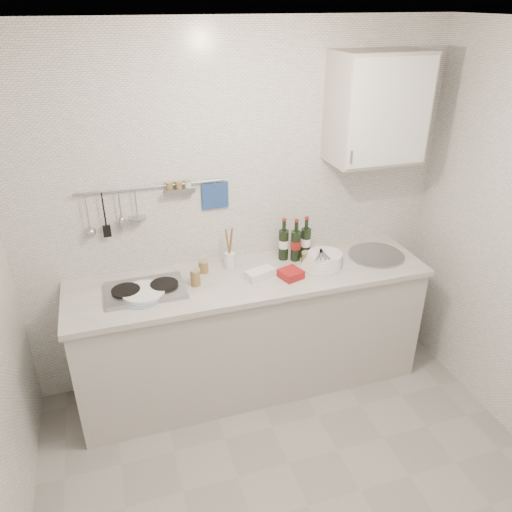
% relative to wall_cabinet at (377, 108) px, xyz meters
% --- Properties ---
extents(floor, '(3.00, 3.00, 0.00)m').
position_rel_wall_cabinet_xyz_m(floor, '(-0.90, -1.22, -1.95)').
color(floor, gray).
rests_on(floor, ground).
extents(ceiling, '(3.00, 3.00, 0.00)m').
position_rel_wall_cabinet_xyz_m(ceiling, '(-0.90, -1.22, 0.55)').
color(ceiling, silver).
rests_on(ceiling, back_wall).
extents(back_wall, '(3.00, 0.02, 2.50)m').
position_rel_wall_cabinet_xyz_m(back_wall, '(-0.90, 0.18, -0.70)').
color(back_wall, silver).
rests_on(back_wall, floor).
extents(counter, '(2.44, 0.64, 0.96)m').
position_rel_wall_cabinet_xyz_m(counter, '(-0.89, -0.12, -1.52)').
color(counter, '#B2ACA5').
rests_on(counter, floor).
extents(wall_rail, '(0.98, 0.09, 0.34)m').
position_rel_wall_cabinet_xyz_m(wall_rail, '(-1.50, 0.15, -0.52)').
color(wall_rail, '#93969B').
rests_on(wall_rail, back_wall).
extents(wall_cabinet, '(0.60, 0.38, 0.70)m').
position_rel_wall_cabinet_xyz_m(wall_cabinet, '(0.00, 0.00, 0.00)').
color(wall_cabinet, '#B2ACA5').
rests_on(wall_cabinet, back_wall).
extents(plate_stack_hob, '(0.29, 0.29, 0.04)m').
position_rel_wall_cabinet_xyz_m(plate_stack_hob, '(-1.62, -0.17, -1.01)').
color(plate_stack_hob, '#4E79B1').
rests_on(plate_stack_hob, counter).
extents(plate_stack_sink, '(0.29, 0.28, 0.10)m').
position_rel_wall_cabinet_xyz_m(plate_stack_sink, '(-0.38, -0.14, -0.98)').
color(plate_stack_sink, white).
rests_on(plate_stack_sink, counter).
extents(wine_bottles, '(0.23, 0.11, 0.31)m').
position_rel_wall_cabinet_xyz_m(wine_bottles, '(-0.53, 0.03, -0.87)').
color(wine_bottles, black).
rests_on(wine_bottles, counter).
extents(butter_dish, '(0.21, 0.15, 0.06)m').
position_rel_wall_cabinet_xyz_m(butter_dish, '(-0.85, -0.16, -1.00)').
color(butter_dish, white).
rests_on(butter_dish, counter).
extents(strawberry_punnet, '(0.17, 0.17, 0.06)m').
position_rel_wall_cabinet_xyz_m(strawberry_punnet, '(-0.65, -0.22, -1.00)').
color(strawberry_punnet, red).
rests_on(strawberry_punnet, counter).
extents(utensil_crock, '(0.07, 0.07, 0.31)m').
position_rel_wall_cabinet_xyz_m(utensil_crock, '(-1.00, 0.04, -0.96)').
color(utensil_crock, white).
rests_on(utensil_crock, counter).
extents(jar_a, '(0.07, 0.07, 0.09)m').
position_rel_wall_cabinet_xyz_m(jar_a, '(-1.19, 0.03, -0.98)').
color(jar_a, olive).
rests_on(jar_a, counter).
extents(jar_b, '(0.06, 0.06, 0.07)m').
position_rel_wall_cabinet_xyz_m(jar_b, '(-0.29, 0.02, -0.99)').
color(jar_b, olive).
rests_on(jar_b, counter).
extents(jar_c, '(0.07, 0.07, 0.08)m').
position_rel_wall_cabinet_xyz_m(jar_c, '(-0.47, -0.06, -0.99)').
color(jar_c, olive).
rests_on(jar_c, counter).
extents(jar_d, '(0.07, 0.07, 0.11)m').
position_rel_wall_cabinet_xyz_m(jar_d, '(-1.28, -0.13, -0.97)').
color(jar_d, olive).
rests_on(jar_d, counter).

